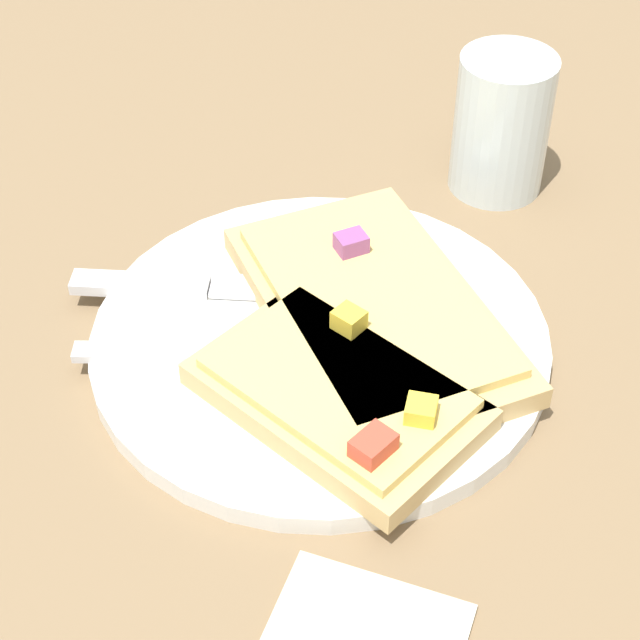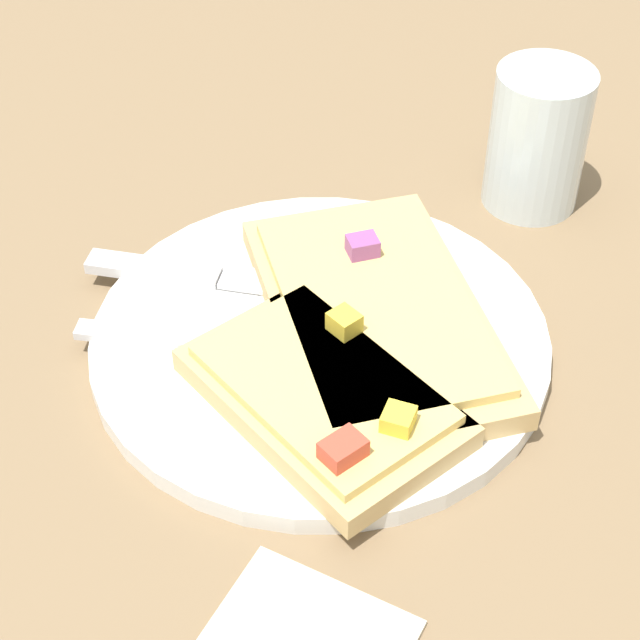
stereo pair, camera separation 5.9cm
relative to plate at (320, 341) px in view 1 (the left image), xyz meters
The scene contains 8 objects.
ground_plane 0.01m from the plate, ahead, with size 4.00×4.00×0.00m, color #7F6647.
plate is the anchor object (origin of this frame).
fork 0.03m from the plate, 31.55° to the right, with size 0.08×0.19×0.01m.
knife 0.07m from the plate, 103.93° to the right, with size 0.08×0.21×0.01m.
pizza_slice_main 0.04m from the plate, 128.27° to the left, with size 0.22×0.21×0.03m.
pizza_slice_corner 0.06m from the plate, 29.61° to the left, with size 0.14×0.17×0.03m.
crumb_scatter 0.02m from the plate, 49.03° to the left, with size 0.09×0.03×0.01m.
drinking_glass 0.20m from the plate, 163.80° to the left, with size 0.06×0.06×0.09m.
Camera 1 is at (0.41, 0.15, 0.42)m, focal length 60.00 mm.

